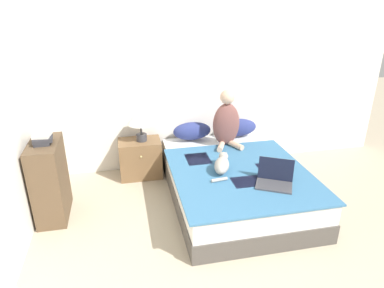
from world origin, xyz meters
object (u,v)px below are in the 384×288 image
(laptop_open, at_px, (275,180))
(bookshelf, at_px, (50,180))
(bed, at_px, (235,182))
(book_stack_top, at_px, (43,138))
(nightstand, at_px, (140,158))
(pillow_near, at_px, (192,131))
(cat_tabby, at_px, (222,164))
(person_sitting, at_px, (226,122))
(pillow_far, at_px, (238,127))
(table_lamp, at_px, (140,117))

(laptop_open, xyz_separation_m, bookshelf, (-2.28, 0.60, -0.07))
(bed, distance_m, book_stack_top, 2.15)
(nightstand, bearing_deg, bookshelf, -144.29)
(pillow_near, bearing_deg, cat_tabby, -82.40)
(person_sitting, distance_m, laptop_open, 1.14)
(pillow_near, bearing_deg, bed, -69.33)
(nightstand, height_order, bookshelf, bookshelf)
(pillow_far, relative_size, person_sitting, 0.70)
(person_sitting, relative_size, cat_tabby, 1.65)
(laptop_open, bearing_deg, nightstand, 162.49)
(cat_tabby, xyz_separation_m, laptop_open, (0.44, -0.40, -0.03))
(pillow_near, height_order, pillow_far, same)
(book_stack_top, bearing_deg, person_sitting, 13.18)
(person_sitting, relative_size, nightstand, 1.34)
(nightstand, relative_size, book_stack_top, 2.24)
(nightstand, xyz_separation_m, table_lamp, (0.03, 0.00, 0.57))
(pillow_near, distance_m, table_lamp, 0.73)
(bed, height_order, cat_tabby, cat_tabby)
(pillow_far, xyz_separation_m, person_sitting, (-0.26, -0.27, 0.19))
(cat_tabby, height_order, laptop_open, laptop_open)
(pillow_near, height_order, cat_tabby, pillow_near)
(bed, relative_size, book_stack_top, 8.28)
(pillow_near, height_order, book_stack_top, book_stack_top)
(pillow_far, bearing_deg, pillow_near, 180.00)
(nightstand, height_order, book_stack_top, book_stack_top)
(pillow_far, bearing_deg, book_stack_top, -162.15)
(cat_tabby, height_order, bookshelf, bookshelf)
(bed, bearing_deg, bookshelf, 177.12)
(cat_tabby, xyz_separation_m, nightstand, (-0.84, 0.93, -0.28))
(laptop_open, bearing_deg, pillow_near, 141.08)
(person_sitting, bearing_deg, table_lamp, 168.13)
(book_stack_top, bearing_deg, pillow_far, 17.85)
(bed, relative_size, pillow_near, 3.92)
(person_sitting, bearing_deg, cat_tabby, -110.41)
(pillow_near, distance_m, cat_tabby, 0.98)
(laptop_open, xyz_separation_m, nightstand, (-1.29, 1.32, -0.25))
(pillow_near, distance_m, pillow_far, 0.65)
(cat_tabby, relative_size, bookshelf, 0.51)
(laptop_open, height_order, book_stack_top, book_stack_top)
(laptop_open, bearing_deg, table_lamp, 161.75)
(bed, xyz_separation_m, cat_tabby, (-0.20, -0.11, 0.31))
(person_sitting, bearing_deg, bed, -96.12)
(pillow_near, bearing_deg, table_lamp, -176.27)
(person_sitting, bearing_deg, bookshelf, -166.78)
(book_stack_top, bearing_deg, nightstand, 35.73)
(person_sitting, bearing_deg, book_stack_top, -166.82)
(bookshelf, bearing_deg, table_lamp, 34.83)
(person_sitting, xyz_separation_m, cat_tabby, (-0.26, -0.70, -0.23))
(pillow_far, distance_m, nightstand, 1.40)
(pillow_near, relative_size, laptop_open, 1.14)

